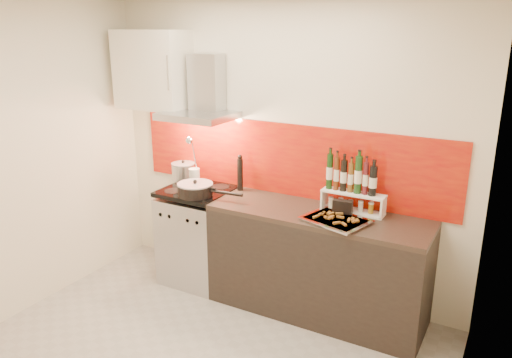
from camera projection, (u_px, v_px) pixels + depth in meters
The scene contains 15 objects.
back_wall at pixel (281, 150), 4.39m from camera, with size 3.40×0.02×2.60m, color silver.
left_wall at pixel (14, 161), 4.01m from camera, with size 0.02×2.80×2.60m, color silver.
right_wall at pixel (466, 250), 2.43m from camera, with size 0.02×2.80×2.60m, color silver.
backsplash at pixel (285, 159), 4.38m from camera, with size 3.00×0.02×0.64m, color #9A080B.
range_stove at pixel (199, 236), 4.71m from camera, with size 0.60×0.60×0.91m.
counter at pixel (317, 263), 4.16m from camera, with size 1.80×0.60×0.90m.
range_hood at pixel (203, 96), 4.45m from camera, with size 0.62×0.50×0.61m.
upper_cabinet at pixel (153, 70), 4.63m from camera, with size 0.70×0.35×0.72m, color white.
stock_pot at pixel (183, 171), 4.82m from camera, with size 0.23×0.23×0.20m.
saute_pan at pixel (196, 189), 4.39m from camera, with size 0.61×0.32×0.15m.
utensil_jar at pixel (194, 172), 4.64m from camera, with size 0.10×0.15×0.49m.
pepper_mill at pixel (240, 173), 4.52m from camera, with size 0.05×0.05×0.34m.
step_shelf at pixel (352, 187), 3.99m from camera, with size 0.51×0.14×0.47m.
caddy_box at pixel (343, 208), 3.95m from camera, with size 0.15×0.07×0.13m, color black.
baking_tray at pixel (336, 220), 3.84m from camera, with size 0.56×0.48×0.03m.
Camera 1 is at (1.88, -2.44, 2.35)m, focal length 35.00 mm.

